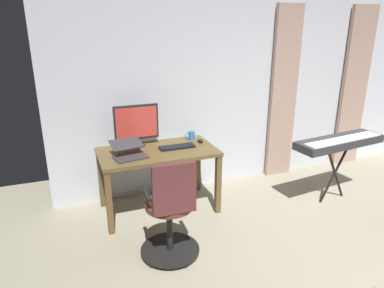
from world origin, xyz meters
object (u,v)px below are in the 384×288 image
object	(u,v)px
computer_mouse	(200,141)
piano_keyboard	(339,143)
office_chair	(171,213)
computer_keyboard	(177,147)
mug_tea	(191,135)
computer_monitor	(136,124)
desk	(158,158)
laptop	(129,152)

from	to	relation	value
computer_mouse	piano_keyboard	size ratio (longest dim) A/B	0.08
office_chair	computer_mouse	size ratio (longest dim) A/B	10.01
computer_mouse	computer_keyboard	bearing A→B (deg)	15.19
office_chair	piano_keyboard	distance (m)	2.26
office_chair	computer_keyboard	size ratio (longest dim) A/B	2.49
mug_tea	piano_keyboard	bearing A→B (deg)	155.18
office_chair	computer_monitor	size ratio (longest dim) A/B	1.98
computer_mouse	mug_tea	size ratio (longest dim) A/B	0.80
desk	laptop	world-z (taller)	laptop
office_chair	computer_monitor	distance (m)	1.26
computer_keyboard	office_chair	bearing A→B (deg)	67.86
office_chair	computer_keyboard	bearing A→B (deg)	71.05
laptop	mug_tea	size ratio (longest dim) A/B	3.04
desk	computer_keyboard	size ratio (longest dim) A/B	3.22
computer_mouse	office_chair	bearing A→B (deg)	55.24
computer_keyboard	laptop	distance (m)	0.57
desk	mug_tea	size ratio (longest dim) A/B	10.36
desk	office_chair	size ratio (longest dim) A/B	1.29
desk	mug_tea	bearing A→B (deg)	-156.87
office_chair	mug_tea	world-z (taller)	office_chair
office_chair	laptop	world-z (taller)	office_chair
computer_mouse	piano_keyboard	distance (m)	1.64
office_chair	laptop	xyz separation A→B (m)	(0.19, -0.82, 0.32)
desk	mug_tea	distance (m)	0.54
computer_monitor	laptop	bearing A→B (deg)	63.29
office_chair	computer_mouse	world-z (taller)	office_chair
office_chair	computer_keyboard	distance (m)	1.02
computer_monitor	computer_keyboard	bearing A→B (deg)	148.89
desk	computer_mouse	size ratio (longest dim) A/B	12.96
mug_tea	computer_monitor	bearing A→B (deg)	-2.40
mug_tea	piano_keyboard	xyz separation A→B (m)	(-1.59, 0.73, -0.06)
computer_monitor	computer_mouse	world-z (taller)	computer_monitor
desk	piano_keyboard	xyz separation A→B (m)	(-2.07, 0.53, 0.10)
computer_monitor	mug_tea	size ratio (longest dim) A/B	4.04
computer_monitor	piano_keyboard	distance (m)	2.38
desk	laptop	size ratio (longest dim) A/B	3.41
office_chair	desk	bearing A→B (deg)	84.39
office_chair	computer_mouse	bearing A→B (deg)	58.44
desk	computer_monitor	world-z (taller)	computer_monitor
laptop	computer_mouse	bearing A→B (deg)	-178.59
computer_monitor	piano_keyboard	size ratio (longest dim) A/B	0.43
desk	computer_mouse	bearing A→B (deg)	-171.86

